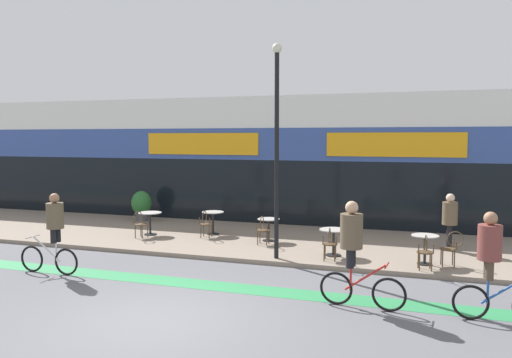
{
  "coord_description": "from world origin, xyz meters",
  "views": [
    {
      "loc": [
        4.54,
        -7.86,
        3.36
      ],
      "look_at": [
        0.13,
        5.41,
        2.2
      ],
      "focal_mm": 35.0,
      "sensor_mm": 36.0,
      "label": 1
    }
  ],
  "objects": [
    {
      "name": "ground_plane",
      "position": [
        0.0,
        0.0,
        0.0
      ],
      "size": [
        120.0,
        120.0,
        0.0
      ],
      "primitive_type": "plane",
      "color": "#5B5B60"
    },
    {
      "name": "sidewalk_slab",
      "position": [
        0.0,
        7.25,
        0.06
      ],
      "size": [
        40.0,
        5.5,
        0.12
      ],
      "primitive_type": "cube",
      "color": "gray",
      "rests_on": "ground"
    },
    {
      "name": "storefront_facade",
      "position": [
        0.0,
        11.96,
        2.45
      ],
      "size": [
        40.0,
        4.06,
        4.92
      ],
      "color": "silver",
      "rests_on": "ground"
    },
    {
      "name": "bike_lane_stripe",
      "position": [
        0.0,
        2.37,
        0.0
      ],
      "size": [
        36.0,
        0.7,
        0.01
      ],
      "primitive_type": "cube",
      "color": "#2D844C",
      "rests_on": "ground"
    },
    {
      "name": "bistro_table_0",
      "position": [
        -4.03,
        6.67,
        0.66
      ],
      "size": [
        0.77,
        0.77,
        0.75
      ],
      "color": "black",
      "rests_on": "sidewalk_slab"
    },
    {
      "name": "bistro_table_1",
      "position": [
        -2.05,
        7.38,
        0.67
      ],
      "size": [
        0.73,
        0.73,
        0.77
      ],
      "color": "black",
      "rests_on": "sidewalk_slab"
    },
    {
      "name": "bistro_table_2",
      "position": [
        0.03,
        6.95,
        0.62
      ],
      "size": [
        0.69,
        0.69,
        0.71
      ],
      "color": "black",
      "rests_on": "sidewalk_slab"
    },
    {
      "name": "bistro_table_3",
      "position": [
        2.3,
        5.64,
        0.65
      ],
      "size": [
        0.78,
        0.78,
        0.73
      ],
      "color": "black",
      "rests_on": "sidewalk_slab"
    },
    {
      "name": "bistro_table_4",
      "position": [
        4.68,
        5.43,
        0.66
      ],
      "size": [
        0.68,
        0.68,
        0.76
      ],
      "color": "black",
      "rests_on": "sidewalk_slab"
    },
    {
      "name": "cafe_chair_0_near",
      "position": [
        -4.04,
        6.04,
        0.64
      ],
      "size": [
        0.45,
        0.6,
        0.9
      ],
      "rotation": [
        0.0,
        0.0,
        1.44
      ],
      "color": "#4C3823",
      "rests_on": "sidewalk_slab"
    },
    {
      "name": "cafe_chair_1_near",
      "position": [
        -2.04,
        6.76,
        0.64
      ],
      "size": [
        0.44,
        0.59,
        0.9
      ],
      "rotation": [
        0.0,
        0.0,
        1.67
      ],
      "color": "#4C3823",
      "rests_on": "sidewalk_slab"
    },
    {
      "name": "cafe_chair_2_near",
      "position": [
        0.03,
        6.33,
        0.64
      ],
      "size": [
        0.42,
        0.59,
        0.9
      ],
      "rotation": [
        0.0,
        0.0,
        1.63
      ],
      "color": "#4C3823",
      "rests_on": "sidewalk_slab"
    },
    {
      "name": "cafe_chair_3_near",
      "position": [
        2.3,
        5.01,
        0.64
      ],
      "size": [
        0.43,
        0.59,
        0.9
      ],
      "rotation": [
        0.0,
        0.0,
        1.66
      ],
      "color": "#4C3823",
      "rests_on": "sidewalk_slab"
    },
    {
      "name": "cafe_chair_4_near",
      "position": [
        4.69,
        4.8,
        0.64
      ],
      "size": [
        0.44,
        0.59,
        0.9
      ],
      "rotation": [
        0.0,
        0.0,
        1.68
      ],
      "color": "#4C3823",
      "rests_on": "sidewalk_slab"
    },
    {
      "name": "cafe_chair_4_side",
      "position": [
        5.31,
        5.43,
        0.64
      ],
      "size": [
        0.59,
        0.44,
        0.9
      ],
      "rotation": [
        0.0,
        0.0,
        3.24
      ],
      "color": "#4C3823",
      "rests_on": "sidewalk_slab"
    },
    {
      "name": "planter_pot",
      "position": [
        -5.77,
        9.0,
        0.76
      ],
      "size": [
        0.77,
        0.77,
        1.17
      ],
      "color": "#4C4C51",
      "rests_on": "sidewalk_slab"
    },
    {
      "name": "lamp_post",
      "position": [
        0.89,
        4.86,
        3.38
      ],
      "size": [
        0.26,
        0.26,
        5.69
      ],
      "color": "black",
      "rests_on": "sidewalk_slab"
    },
    {
      "name": "cyclist_0",
      "position": [
        3.32,
        1.94,
        1.24
      ],
      "size": [
        1.71,
        0.54,
        2.12
      ],
      "rotation": [
        0.0,
        0.0,
        -0.09
      ],
      "color": "black",
      "rests_on": "ground"
    },
    {
      "name": "cyclist_1",
      "position": [
        5.81,
        1.94,
        1.17
      ],
      "size": [
        1.68,
        0.51,
        2.03
      ],
      "rotation": [
        0.0,
        0.0,
        0.07
      ],
      "color": "black",
      "rests_on": "ground"
    },
    {
      "name": "cyclist_2",
      "position": [
        -3.99,
        2.03,
        1.15
      ],
      "size": [
        1.7,
        0.48,
        2.01
      ],
      "rotation": [
        0.0,
        0.0,
        3.15
      ],
      "color": "black",
      "rests_on": "ground"
    },
    {
      "name": "pedestrian_near_end",
      "position": [
        5.35,
        7.33,
        1.1
      ],
      "size": [
        0.47,
        0.47,
        1.65
      ],
      "rotation": [
        0.0,
        0.0,
        3.03
      ],
      "color": "black",
      "rests_on": "sidewalk_slab"
    }
  ]
}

